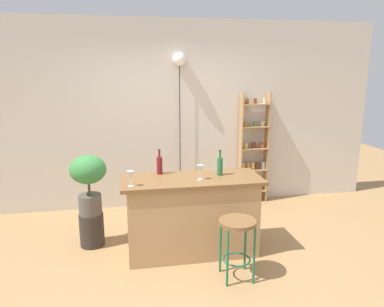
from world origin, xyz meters
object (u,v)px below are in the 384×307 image
Objects in this scene: bar_stool at (237,234)px; pendant_globe_light at (179,62)px; potted_plant at (88,178)px; bottle_olive_oil at (220,166)px; plant_stool at (92,229)px; spice_shelf at (253,150)px; bottle_soda_blue at (159,165)px; wine_glass_left at (130,175)px; wine_glass_center at (200,169)px.

bar_stool is 2.76m from pendant_globe_light.
potted_plant is 1.53m from bottle_olive_oil.
potted_plant is at bearing 90.00° from plant_stool.
spice_shelf is 2.42× the size of potted_plant.
bar_stool is 1.82m from plant_stool.
plant_stool is 1.35× the size of bottle_olive_oil.
bar_stool is 1.21m from bottle_soda_blue.
plant_stool is 0.64m from potted_plant.
wine_glass_left reaches higher than plant_stool.
spice_shelf is at bearing -2.21° from pendant_globe_light.
bottle_soda_blue is (0.82, -0.14, 0.16)m from potted_plant.
wine_glass_left is (-1.01, -0.23, 0.01)m from bottle_olive_oil.
wine_glass_left is 0.07× the size of pendant_globe_light.
bottle_olive_oil reaches higher than plant_stool.
pendant_globe_light is at bearing 42.85° from plant_stool.
wine_glass_left is at bearing 156.56° from bar_stool.
wine_glass_center is 0.07× the size of pendant_globe_light.
potted_plant is 2.17m from pendant_globe_light.
potted_plant reaches higher than wine_glass_center.
spice_shelf is 2.66m from potted_plant.
pendant_globe_light is (-1.16, 0.04, 1.33)m from spice_shelf.
wine_glass_left is (-1.93, -1.67, 0.16)m from spice_shelf.
bottle_soda_blue is 0.52m from wine_glass_center.
plant_stool is 2.61m from pendant_globe_light.
bottle_soda_blue is (-0.68, 0.85, 0.53)m from bar_stool.
potted_plant is 0.75m from wine_glass_left.
bottle_olive_oil is at bearing -12.15° from plant_stool.
spice_shelf reaches higher than wine_glass_center.
spice_shelf is at bearing 57.27° from bottle_olive_oil.
plant_stool is at bearing -90.00° from potted_plant.
spice_shelf reaches higher than bar_stool.
bar_stool is at bearing -51.37° from bottle_soda_blue.
wine_glass_left is 0.76m from wine_glass_center.
pendant_globe_light is at bearing 65.71° from wine_glass_left.
wine_glass_center reaches higher than plant_stool.
bar_stool is 0.27× the size of pendant_globe_light.
bar_stool is 3.80× the size of wine_glass_center.
potted_plant is at bearing 130.70° from wine_glass_left.
bottle_soda_blue is (0.82, -0.14, 0.80)m from plant_stool.
bottle_olive_oil is (-0.01, 0.68, 0.53)m from bar_stool.
spice_shelf is (0.91, 2.11, 0.37)m from bar_stool.
wine_glass_left is at bearing -129.44° from bottle_soda_blue.
bar_stool is 2.33m from spice_shelf.
pendant_globe_light is at bearing 99.05° from bottle_olive_oil.
potted_plant is 1.32m from wine_glass_center.
bottle_olive_oil is 0.13× the size of pendant_globe_light.
bar_stool is at bearing -113.36° from spice_shelf.
pendant_globe_light reaches higher than wine_glass_center.
spice_shelf is 2.04m from bottle_soda_blue.
spice_shelf is 4.34× the size of plant_stool.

